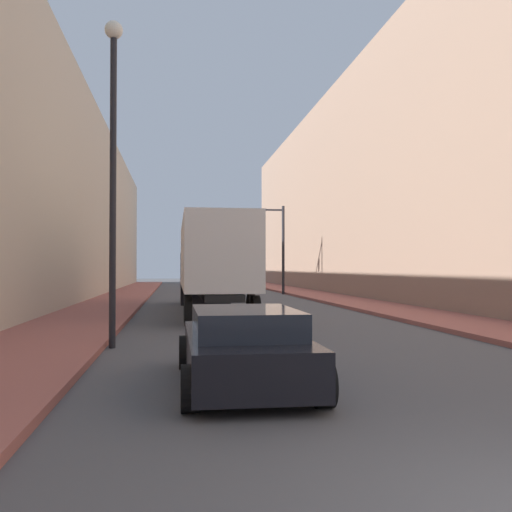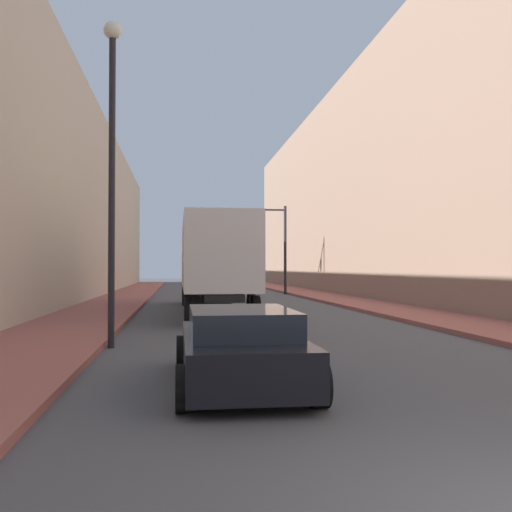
{
  "view_description": "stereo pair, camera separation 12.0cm",
  "coord_description": "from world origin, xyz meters",
  "px_view_note": "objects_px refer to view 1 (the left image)",
  "views": [
    {
      "loc": [
        -3.14,
        -3.34,
        1.93
      ],
      "look_at": [
        -0.48,
        15.48,
        2.32
      ],
      "focal_mm": 40.0,
      "sensor_mm": 36.0,
      "label": 1
    },
    {
      "loc": [
        -3.03,
        -3.36,
        1.93
      ],
      "look_at": [
        -0.48,
        15.48,
        2.32
      ],
      "focal_mm": 40.0,
      "sensor_mm": 36.0,
      "label": 2
    }
  ],
  "objects_px": {
    "semi_truck": "(211,262)",
    "traffic_signal_gantry": "(265,233)",
    "sedan_car": "(244,347)",
    "street_lamp": "(113,142)"
  },
  "relations": [
    {
      "from": "street_lamp",
      "to": "sedan_car",
      "type": "bearing_deg",
      "value": -61.3
    },
    {
      "from": "semi_truck",
      "to": "sedan_car",
      "type": "bearing_deg",
      "value": -91.64
    },
    {
      "from": "traffic_signal_gantry",
      "to": "street_lamp",
      "type": "relative_size",
      "value": 0.81
    },
    {
      "from": "semi_truck",
      "to": "traffic_signal_gantry",
      "type": "bearing_deg",
      "value": 72.89
    },
    {
      "from": "traffic_signal_gantry",
      "to": "semi_truck",
      "type": "bearing_deg",
      "value": -107.11
    },
    {
      "from": "semi_truck",
      "to": "street_lamp",
      "type": "relative_size",
      "value": 1.77
    },
    {
      "from": "traffic_signal_gantry",
      "to": "street_lamp",
      "type": "xyz_separation_m",
      "value": [
        -7.97,
        -26.72,
        0.55
      ]
    },
    {
      "from": "semi_truck",
      "to": "street_lamp",
      "type": "height_order",
      "value": "street_lamp"
    },
    {
      "from": "sedan_car",
      "to": "semi_truck",
      "type": "bearing_deg",
      "value": 88.36
    },
    {
      "from": "semi_truck",
      "to": "sedan_car",
      "type": "distance_m",
      "value": 15.58
    }
  ]
}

